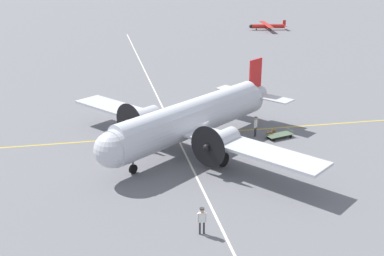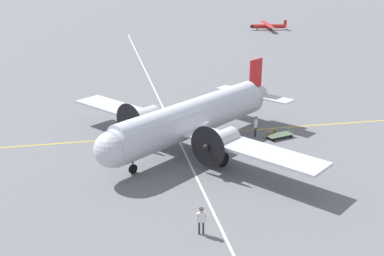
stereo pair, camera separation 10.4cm
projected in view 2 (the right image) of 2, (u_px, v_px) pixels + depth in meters
ground_plane at (192, 148)px, 39.24m from camera, size 300.00×300.00×0.00m
apron_line_eastwest at (185, 135)px, 42.11m from camera, size 120.00×0.16×0.01m
apron_line_northsouth at (183, 148)px, 39.10m from camera, size 0.16×120.00×0.01m
airliner_main at (188, 119)px, 38.06m from camera, size 19.24×20.78×5.93m
crew_foreground at (201, 218)px, 26.83m from camera, size 0.56×0.31×1.66m
passenger_boarding at (256, 124)px, 41.33m from camera, size 0.41×0.52×1.78m
suitcase_near_door at (269, 135)px, 41.36m from camera, size 0.51×0.13×0.52m
suitcase_upright_spare at (273, 133)px, 41.76m from camera, size 0.36×0.14×0.57m
baggage_cart at (280, 135)px, 41.22m from camera, size 2.55×1.61×0.56m
light_aircraft_distant at (268, 26)px, 99.41m from camera, size 7.75×10.34×1.99m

